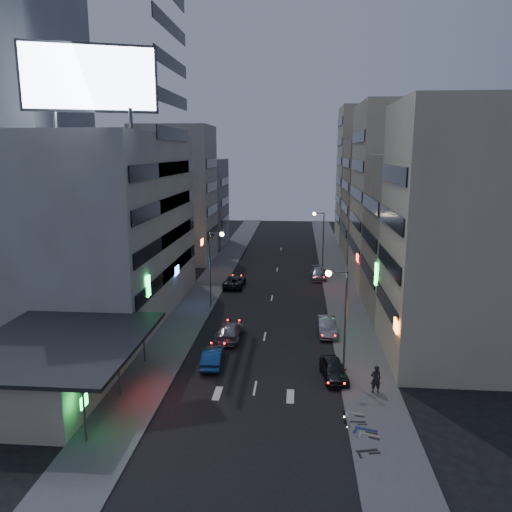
# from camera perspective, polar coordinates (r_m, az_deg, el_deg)

# --- Properties ---
(ground) EXTENTS (180.00, 180.00, 0.00)m
(ground) POSITION_cam_1_polar(r_m,az_deg,el_deg) (32.71, -0.76, -18.00)
(ground) COLOR black
(ground) RESTS_ON ground
(sidewalk_left) EXTENTS (4.00, 120.00, 0.12)m
(sidewalk_left) POSITION_cam_1_polar(r_m,az_deg,el_deg) (61.40, -5.46, -3.50)
(sidewalk_left) COLOR #4C4C4F
(sidewalk_left) RESTS_ON ground
(sidewalk_right) EXTENTS (4.00, 120.00, 0.12)m
(sidewalk_right) POSITION_cam_1_polar(r_m,az_deg,el_deg) (60.66, 9.62, -3.81)
(sidewalk_right) COLOR #4C4C4F
(sidewalk_right) RESTS_ON ground
(food_court) EXTENTS (11.00, 13.00, 3.88)m
(food_court) POSITION_cam_1_polar(r_m,az_deg,el_deg) (37.38, -22.63, -11.59)
(food_court) COLOR #C0B696
(food_court) RESTS_ON ground
(white_building) EXTENTS (14.00, 24.00, 18.00)m
(white_building) POSITION_cam_1_polar(r_m,az_deg,el_deg) (52.64, -17.32, 3.38)
(white_building) COLOR #B0B0AB
(white_building) RESTS_ON ground
(grey_tower) EXTENTS (10.00, 14.00, 34.00)m
(grey_tower) POSITION_cam_1_polar(r_m,az_deg,el_deg) (58.77, -25.02, 11.49)
(grey_tower) COLOR gray
(grey_tower) RESTS_ON ground
(shophouse_near) EXTENTS (10.00, 11.00, 20.00)m
(shophouse_near) POSITION_cam_1_polar(r_m,az_deg,el_deg) (41.07, 22.08, 2.19)
(shophouse_near) COLOR #C0B696
(shophouse_near) RESTS_ON ground
(shophouse_mid) EXTENTS (11.00, 12.00, 16.00)m
(shophouse_mid) POSITION_cam_1_polar(r_m,az_deg,el_deg) (52.45, 18.82, 2.15)
(shophouse_mid) COLOR tan
(shophouse_mid) RESTS_ON ground
(shophouse_far) EXTENTS (10.00, 14.00, 22.00)m
(shophouse_far) POSITION_cam_1_polar(r_m,az_deg,el_deg) (64.59, 15.84, 6.74)
(shophouse_far) COLOR #C0B696
(shophouse_far) RESTS_ON ground
(far_left_a) EXTENTS (11.00, 10.00, 20.00)m
(far_left_a) POSITION_cam_1_polar(r_m,az_deg,el_deg) (75.74, -9.20, 6.96)
(far_left_a) COLOR #B0B0AB
(far_left_a) RESTS_ON ground
(far_left_b) EXTENTS (12.00, 10.00, 15.00)m
(far_left_b) POSITION_cam_1_polar(r_m,az_deg,el_deg) (88.68, -7.44, 6.09)
(far_left_b) COLOR gray
(far_left_b) RESTS_ON ground
(far_right_a) EXTENTS (11.00, 12.00, 18.00)m
(far_right_a) POSITION_cam_1_polar(r_m,az_deg,el_deg) (79.57, 14.12, 6.27)
(far_right_a) COLOR tan
(far_right_a) RESTS_ON ground
(far_right_b) EXTENTS (12.00, 12.00, 24.00)m
(far_right_b) POSITION_cam_1_polar(r_m,az_deg,el_deg) (93.25, 13.17, 8.94)
(far_right_b) COLOR #C0B696
(far_right_b) RESTS_ON ground
(billboard) EXTENTS (9.52, 3.75, 6.20)m
(billboard) POSITION_cam_1_polar(r_m,az_deg,el_deg) (41.68, -18.47, 18.70)
(billboard) COLOR #595B60
(billboard) RESTS_ON white_building
(street_lamp_right_near) EXTENTS (1.60, 0.44, 8.02)m
(street_lamp_right_near) POSITION_cam_1_polar(r_m,az_deg,el_deg) (36.05, 9.60, -5.94)
(street_lamp_right_near) COLOR #595B60
(street_lamp_right_near) RESTS_ON sidewalk_right
(street_lamp_left) EXTENTS (1.60, 0.44, 8.02)m
(street_lamp_left) POSITION_cam_1_polar(r_m,az_deg,el_deg) (52.13, -4.86, -0.26)
(street_lamp_left) COLOR #595B60
(street_lamp_left) RESTS_ON sidewalk_left
(street_lamp_right_far) EXTENTS (1.60, 0.44, 8.02)m
(street_lamp_right_far) POSITION_cam_1_polar(r_m,az_deg,el_deg) (69.15, 7.38, 2.69)
(street_lamp_right_far) COLOR #595B60
(street_lamp_right_far) RESTS_ON sidewalk_right
(parked_car_right_near) EXTENTS (2.23, 4.35, 1.42)m
(parked_car_right_near) POSITION_cam_1_polar(r_m,az_deg,el_deg) (37.70, 8.88, -12.69)
(parked_car_right_near) COLOR black
(parked_car_right_near) RESTS_ON ground
(parked_car_right_mid) EXTENTS (1.68, 4.58, 1.50)m
(parked_car_right_mid) POSITION_cam_1_polar(r_m,az_deg,el_deg) (46.13, 8.12, -7.93)
(parked_car_right_mid) COLOR gray
(parked_car_right_mid) RESTS_ON ground
(parked_car_left) EXTENTS (2.51, 5.05, 1.37)m
(parked_car_left) POSITION_cam_1_polar(r_m,az_deg,el_deg) (61.18, -2.47, -2.91)
(parked_car_left) COLOR #26272B
(parked_car_left) RESTS_ON ground
(parked_car_right_far) EXTENTS (1.93, 4.73, 1.37)m
(parked_car_right_far) POSITION_cam_1_polar(r_m,az_deg,el_deg) (65.39, 7.18, -2.02)
(parked_car_right_far) COLOR gray
(parked_car_right_far) RESTS_ON ground
(road_car_blue) EXTENTS (1.65, 4.28, 1.39)m
(road_car_blue) POSITION_cam_1_polar(r_m,az_deg,el_deg) (39.52, -4.96, -11.41)
(road_car_blue) COLOR navy
(road_car_blue) RESTS_ON ground
(road_car_silver) EXTENTS (2.15, 5.15, 1.49)m
(road_car_silver) POSITION_cam_1_polar(r_m,az_deg,el_deg) (44.57, -3.02, -8.56)
(road_car_silver) COLOR gray
(road_car_silver) RESTS_ON ground
(person) EXTENTS (0.79, 0.58, 1.96)m
(person) POSITION_cam_1_polar(r_m,az_deg,el_deg) (35.89, 13.53, -13.51)
(person) COLOR black
(person) RESTS_ON sidewalk_right
(scooter_black_a) EXTENTS (1.06, 1.93, 1.12)m
(scooter_black_a) POSITION_cam_1_polar(r_m,az_deg,el_deg) (30.14, 13.70, -19.69)
(scooter_black_a) COLOR black
(scooter_black_a) RESTS_ON sidewalk_right
(scooter_silver_a) EXTENTS (1.19, 1.87, 1.08)m
(scooter_silver_a) POSITION_cam_1_polar(r_m,az_deg,el_deg) (31.27, 14.14, -18.51)
(scooter_silver_a) COLOR #AAAEB2
(scooter_silver_a) RESTS_ON sidewalk_right
(scooter_blue) EXTENTS (1.19, 2.04, 1.19)m
(scooter_blue) POSITION_cam_1_polar(r_m,az_deg,el_deg) (31.73, 13.84, -17.91)
(scooter_blue) COLOR navy
(scooter_blue) RESTS_ON sidewalk_right
(scooter_black_b) EXTENTS (0.62, 1.68, 1.02)m
(scooter_black_b) POSITION_cam_1_polar(r_m,az_deg,el_deg) (32.56, 12.49, -17.18)
(scooter_black_b) COLOR black
(scooter_black_b) RESTS_ON sidewalk_right
(scooter_silver_b) EXTENTS (0.93, 1.79, 1.04)m
(scooter_silver_b) POSITION_cam_1_polar(r_m,az_deg,el_deg) (33.31, 12.36, -16.45)
(scooter_silver_b) COLOR silver
(scooter_silver_b) RESTS_ON sidewalk_right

